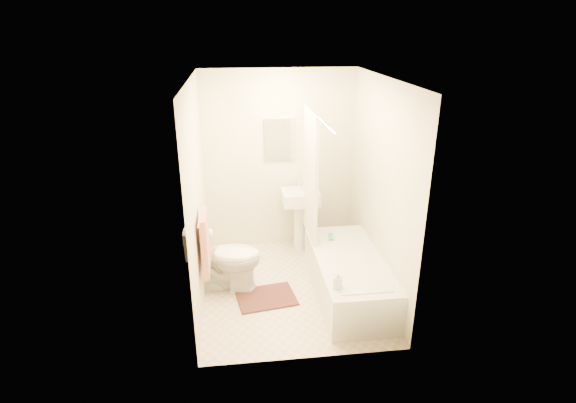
{
  "coord_description": "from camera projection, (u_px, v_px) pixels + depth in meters",
  "views": [
    {
      "loc": [
        -0.58,
        -4.51,
        2.9
      ],
      "look_at": [
        0.0,
        0.25,
        1.0
      ],
      "focal_mm": 28.0,
      "sensor_mm": 36.0,
      "label": 1
    }
  ],
  "objects": [
    {
      "name": "toilet",
      "position": [
        225.0,
        257.0,
        5.15
      ],
      "size": [
        0.89,
        0.57,
        0.82
      ],
      "primitive_type": "imported",
      "rotation": [
        0.0,
        0.0,
        1.44
      ],
      "color": "silver",
      "rests_on": "floor"
    },
    {
      "name": "shower_curtain",
      "position": [
        310.0,
        176.0,
        5.34
      ],
      "size": [
        0.04,
        0.8,
        1.55
      ],
      "primitive_type": "cube",
      "color": "silver",
      "rests_on": "curtain_rod"
    },
    {
      "name": "sink",
      "position": [
        300.0,
        218.0,
        6.02
      ],
      "size": [
        0.49,
        0.39,
        0.94
      ],
      "primitive_type": null,
      "rotation": [
        0.0,
        0.0,
        0.02
      ],
      "color": "white",
      "rests_on": "floor"
    },
    {
      "name": "bath_mat",
      "position": [
        266.0,
        297.0,
        5.09
      ],
      "size": [
        0.71,
        0.58,
        0.02
      ],
      "primitive_type": "cube",
      "rotation": [
        0.0,
        0.0,
        0.16
      ],
      "color": "#502520",
      "rests_on": "floor"
    },
    {
      "name": "wall_right",
      "position": [
        380.0,
        189.0,
        4.96
      ],
      "size": [
        0.02,
        2.4,
        2.4
      ],
      "primitive_type": "cube",
      "color": "beige",
      "rests_on": "ground"
    },
    {
      "name": "ceiling",
      "position": [
        291.0,
        79.0,
        4.41
      ],
      "size": [
        2.4,
        2.4,
        0.0
      ],
      "primitive_type": "plane",
      "color": "white",
      "rests_on": "ground"
    },
    {
      "name": "scrub_brush",
      "position": [
        331.0,
        237.0,
        5.45
      ],
      "size": [
        0.08,
        0.18,
        0.04
      ],
      "primitive_type": "cube",
      "rotation": [
        0.0,
        0.0,
        -0.15
      ],
      "color": "#32AF60",
      "rests_on": "bathtub"
    },
    {
      "name": "mirror",
      "position": [
        279.0,
        140.0,
        5.83
      ],
      "size": [
        0.4,
        0.03,
        0.55
      ],
      "primitive_type": "cube",
      "color": "white",
      "rests_on": "wall_back"
    },
    {
      "name": "floor",
      "position": [
        291.0,
        288.0,
        5.29
      ],
      "size": [
        2.4,
        2.4,
        0.0
      ],
      "primitive_type": "plane",
      "color": "beige",
      "rests_on": "ground"
    },
    {
      "name": "bathtub",
      "position": [
        348.0,
        276.0,
        5.09
      ],
      "size": [
        0.73,
        1.67,
        0.47
      ],
      "primitive_type": null,
      "color": "silver",
      "rests_on": "floor"
    },
    {
      "name": "wall_left",
      "position": [
        197.0,
        197.0,
        4.74
      ],
      "size": [
        0.02,
        2.4,
        2.4
      ],
      "primitive_type": "cube",
      "color": "beige",
      "rests_on": "ground"
    },
    {
      "name": "towel_bar",
      "position": [
        200.0,
        215.0,
        4.55
      ],
      "size": [
        0.02,
        0.6,
        0.02
      ],
      "primitive_type": "cylinder",
      "rotation": [
        1.57,
        0.0,
        0.0
      ],
      "color": "silver",
      "rests_on": "wall_left"
    },
    {
      "name": "toilet_paper",
      "position": [
        207.0,
        234.0,
        5.04
      ],
      "size": [
        0.11,
        0.12,
        0.12
      ],
      "primitive_type": "cylinder",
      "rotation": [
        0.0,
        1.57,
        0.0
      ],
      "color": "white",
      "rests_on": "wall_left"
    },
    {
      "name": "soap_bottle",
      "position": [
        338.0,
        280.0,
        4.41
      ],
      "size": [
        0.1,
        0.1,
        0.17
      ],
      "primitive_type": "imported",
      "rotation": [
        0.0,
        0.0,
        -0.38
      ],
      "color": "white",
      "rests_on": "bathtub"
    },
    {
      "name": "wall_back",
      "position": [
        279.0,
        161.0,
        5.96
      ],
      "size": [
        2.0,
        0.02,
        2.4
      ],
      "primitive_type": "cube",
      "color": "beige",
      "rests_on": "ground"
    },
    {
      "name": "towel",
      "position": [
        205.0,
        243.0,
        4.67
      ],
      "size": [
        0.06,
        0.45,
        0.66
      ],
      "primitive_type": "cube",
      "color": "#CC7266",
      "rests_on": "towel_bar"
    },
    {
      "name": "curtain_rod",
      "position": [
        318.0,
        117.0,
        4.68
      ],
      "size": [
        0.03,
        1.7,
        0.03
      ],
      "primitive_type": "cylinder",
      "rotation": [
        1.57,
        0.0,
        0.0
      ],
      "color": "silver",
      "rests_on": "wall_back"
    }
  ]
}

